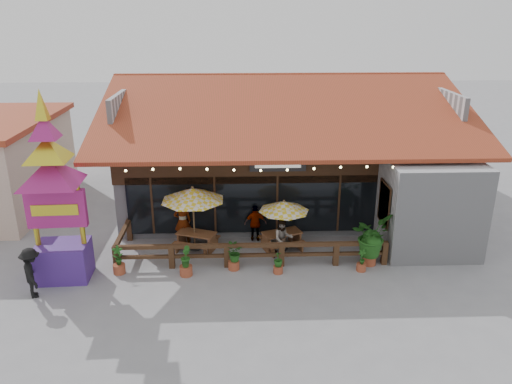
{
  "coord_description": "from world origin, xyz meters",
  "views": [
    {
      "loc": [
        -2.02,
        -16.77,
        8.85
      ],
      "look_at": [
        -1.36,
        1.5,
        2.17
      ],
      "focal_mm": 35.0,
      "sensor_mm": 36.0,
      "label": 1
    }
  ],
  "objects_px": {
    "umbrella_right": "(284,206)",
    "picnic_table_left": "(197,238)",
    "picnic_table_right": "(282,238)",
    "umbrella_left": "(193,195)",
    "thai_sign_tower": "(51,177)",
    "tropical_plant": "(371,237)",
    "pedestrian": "(32,273)"
  },
  "relations": [
    {
      "from": "thai_sign_tower",
      "to": "pedestrian",
      "type": "xyz_separation_m",
      "value": [
        -0.62,
        -1.19,
        -2.88
      ]
    },
    {
      "from": "picnic_table_left",
      "to": "tropical_plant",
      "type": "bearing_deg",
      "value": -12.65
    },
    {
      "from": "tropical_plant",
      "to": "pedestrian",
      "type": "xyz_separation_m",
      "value": [
        -11.51,
        -1.78,
        -0.25
      ]
    },
    {
      "from": "thai_sign_tower",
      "to": "tropical_plant",
      "type": "xyz_separation_m",
      "value": [
        10.89,
        0.59,
        -2.63
      ]
    },
    {
      "from": "umbrella_left",
      "to": "tropical_plant",
      "type": "xyz_separation_m",
      "value": [
        6.53,
        -1.49,
        -1.17
      ]
    },
    {
      "from": "thai_sign_tower",
      "to": "pedestrian",
      "type": "relative_size",
      "value": 4.13
    },
    {
      "from": "picnic_table_left",
      "to": "picnic_table_right",
      "type": "bearing_deg",
      "value": -1.44
    },
    {
      "from": "umbrella_right",
      "to": "picnic_table_right",
      "type": "height_order",
      "value": "umbrella_right"
    },
    {
      "from": "picnic_table_left",
      "to": "thai_sign_tower",
      "type": "distance_m",
      "value": 5.87
    },
    {
      "from": "picnic_table_right",
      "to": "tropical_plant",
      "type": "height_order",
      "value": "tropical_plant"
    },
    {
      "from": "umbrella_right",
      "to": "picnic_table_left",
      "type": "distance_m",
      "value": 3.64
    },
    {
      "from": "picnic_table_right",
      "to": "pedestrian",
      "type": "height_order",
      "value": "pedestrian"
    },
    {
      "from": "umbrella_right",
      "to": "picnic_table_left",
      "type": "relative_size",
      "value": 1.15
    },
    {
      "from": "picnic_table_left",
      "to": "picnic_table_right",
      "type": "relative_size",
      "value": 1.01
    },
    {
      "from": "umbrella_left",
      "to": "tropical_plant",
      "type": "height_order",
      "value": "umbrella_left"
    },
    {
      "from": "umbrella_right",
      "to": "pedestrian",
      "type": "relative_size",
      "value": 1.24
    },
    {
      "from": "picnic_table_right",
      "to": "pedestrian",
      "type": "xyz_separation_m",
      "value": [
        -8.39,
        -3.14,
        0.37
      ]
    },
    {
      "from": "tropical_plant",
      "to": "picnic_table_right",
      "type": "bearing_deg",
      "value": 156.39
    },
    {
      "from": "umbrella_left",
      "to": "pedestrian",
      "type": "relative_size",
      "value": 1.87
    },
    {
      "from": "picnic_table_left",
      "to": "pedestrian",
      "type": "distance_m",
      "value": 6.02
    },
    {
      "from": "picnic_table_left",
      "to": "umbrella_right",
      "type": "bearing_deg",
      "value": -2.25
    },
    {
      "from": "umbrella_left",
      "to": "picnic_table_right",
      "type": "xyz_separation_m",
      "value": [
        3.41,
        -0.12,
        -1.8
      ]
    },
    {
      "from": "umbrella_left",
      "to": "tropical_plant",
      "type": "relative_size",
      "value": 1.65
    },
    {
      "from": "picnic_table_left",
      "to": "picnic_table_right",
      "type": "height_order",
      "value": "picnic_table_right"
    },
    {
      "from": "umbrella_left",
      "to": "thai_sign_tower",
      "type": "distance_m",
      "value": 5.05
    },
    {
      "from": "picnic_table_left",
      "to": "thai_sign_tower",
      "type": "xyz_separation_m",
      "value": [
        -4.44,
        -2.04,
        3.26
      ]
    },
    {
      "from": "picnic_table_left",
      "to": "pedestrian",
      "type": "height_order",
      "value": "pedestrian"
    },
    {
      "from": "picnic_table_left",
      "to": "picnic_table_right",
      "type": "xyz_separation_m",
      "value": [
        3.33,
        -0.08,
        0.0
      ]
    },
    {
      "from": "picnic_table_left",
      "to": "picnic_table_right",
      "type": "distance_m",
      "value": 3.33
    },
    {
      "from": "picnic_table_left",
      "to": "pedestrian",
      "type": "xyz_separation_m",
      "value": [
        -5.06,
        -3.23,
        0.37
      ]
    },
    {
      "from": "picnic_table_left",
      "to": "tropical_plant",
      "type": "relative_size",
      "value": 0.96
    },
    {
      "from": "picnic_table_left",
      "to": "umbrella_left",
      "type": "bearing_deg",
      "value": 152.57
    }
  ]
}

